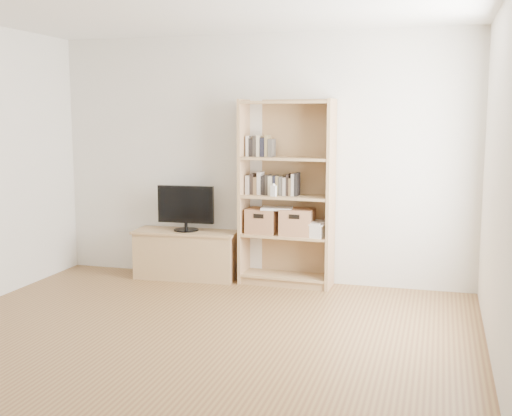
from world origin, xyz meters
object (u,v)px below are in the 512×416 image
at_px(bookshelf, 286,193).
at_px(baby_monitor, 274,191).
at_px(laptop, 277,208).
at_px(basket_right, 297,222).
at_px(television, 186,208).
at_px(tv_stand, 187,255).
at_px(basket_left, 263,221).

height_order(bookshelf, baby_monitor, bookshelf).
bearing_deg(laptop, baby_monitor, -106.79).
relative_size(bookshelf, basket_right, 5.82).
height_order(basket_right, laptop, laptop).
bearing_deg(laptop, television, 173.82).
bearing_deg(tv_stand, laptop, -2.75).
distance_m(basket_left, basket_right, 0.37).
height_order(television, basket_left, television).
relative_size(bookshelf, television, 3.09).
height_order(basket_left, laptop, laptop).
distance_m(television, laptop, 1.01).
xyz_separation_m(tv_stand, laptop, (1.01, 0.02, 0.55)).
relative_size(television, baby_monitor, 5.70).
xyz_separation_m(bookshelf, laptop, (-0.10, -0.01, -0.16)).
relative_size(basket_left, basket_right, 0.95).
relative_size(tv_stand, baby_monitor, 9.94).
xyz_separation_m(bookshelf, basket_left, (-0.26, 0.00, -0.30)).
relative_size(tv_stand, basket_left, 3.47).
distance_m(tv_stand, baby_monitor, 1.24).
bearing_deg(baby_monitor, bookshelf, 57.23).
bearing_deg(tv_stand, basket_left, -1.28).
distance_m(bookshelf, laptop, 0.18).
bearing_deg(basket_left, laptop, -3.27).
bearing_deg(laptop, tv_stand, 173.82).
bearing_deg(basket_right, basket_left, 178.22).
bearing_deg(television, basket_right, -1.59).
bearing_deg(bookshelf, television, -176.10).
bearing_deg(tv_stand, basket_right, -2.72).
distance_m(basket_left, laptop, 0.21).
bearing_deg(tv_stand, television, 0.00).
height_order(television, baby_monitor, baby_monitor).
bearing_deg(bookshelf, basket_right, -2.60).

